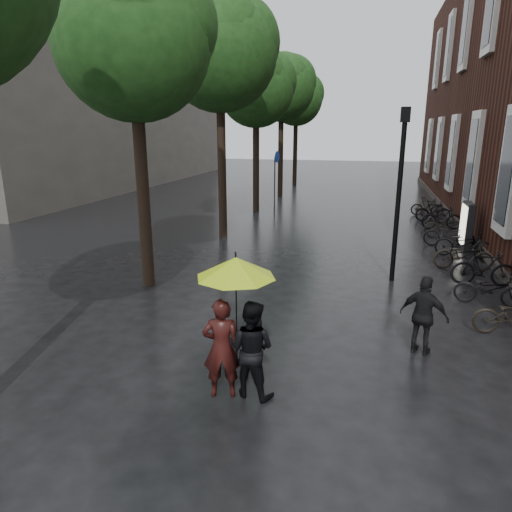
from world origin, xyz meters
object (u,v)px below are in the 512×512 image
(person_black, at_px, (251,349))
(parked_bicycles, at_px, (456,239))
(ad_lightbox, at_px, (466,226))
(pedestrian_walking, at_px, (424,316))
(person_burgundy, at_px, (222,348))
(lamp_post, at_px, (400,179))

(person_black, relative_size, parked_bicycles, 0.11)
(ad_lightbox, bearing_deg, pedestrian_walking, -104.41)
(pedestrian_walking, distance_m, ad_lightbox, 8.92)
(person_black, height_order, pedestrian_walking, person_black)
(person_burgundy, xyz_separation_m, ad_lightbox, (5.48, 10.89, 0.01))
(pedestrian_walking, bearing_deg, person_burgundy, 57.25)
(parked_bicycles, bearing_deg, pedestrian_walking, -103.00)
(ad_lightbox, distance_m, lamp_post, 5.37)
(person_burgundy, xyz_separation_m, person_black, (0.45, 0.14, -0.03))
(lamp_post, bearing_deg, person_black, -110.35)
(person_burgundy, bearing_deg, person_black, -178.86)
(ad_lightbox, xyz_separation_m, lamp_post, (-2.62, -4.24, 2.00))
(lamp_post, bearing_deg, person_burgundy, -113.28)
(pedestrian_walking, xyz_separation_m, parked_bicycles, (1.86, 8.08, -0.31))
(person_black, bearing_deg, parked_bicycles, -103.15)
(person_burgundy, xyz_separation_m, parked_bicycles, (5.10, 10.34, -0.36))
(person_black, bearing_deg, pedestrian_walking, -131.27)
(pedestrian_walking, distance_m, parked_bicycles, 8.29)
(parked_bicycles, height_order, lamp_post, lamp_post)
(person_burgundy, height_order, person_black, person_burgundy)
(person_black, distance_m, parked_bicycles, 11.22)
(lamp_post, bearing_deg, ad_lightbox, 58.28)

